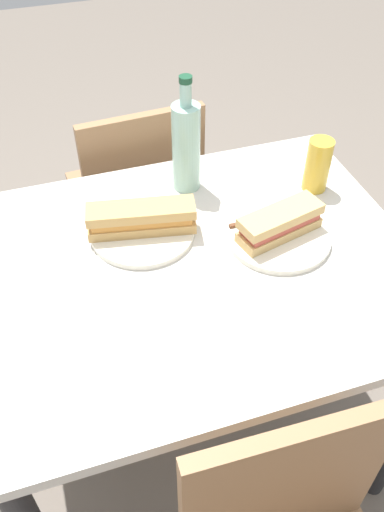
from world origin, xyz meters
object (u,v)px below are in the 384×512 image
object	(u,v)px
water_bottle	(186,146)
beer_glass	(318,165)
baguette_sandwich_far	(280,223)
baguette_sandwich_near	(141,218)
knife_near	(136,214)
plate_far	(278,236)
plate_near	(143,231)
knife_far	(260,221)
chair_far	(139,198)
dining_table	(192,299)

from	to	relation	value
water_bottle	beer_glass	world-z (taller)	water_bottle
baguette_sandwich_far	beer_glass	world-z (taller)	beer_glass
baguette_sandwich_near	baguette_sandwich_far	distance (m)	0.33
baguette_sandwich_near	knife_near	distance (m)	0.06
plate_far	baguette_sandwich_far	xyz separation A→B (m)	(0.00, 0.00, 0.04)
plate_near	beer_glass	distance (m)	0.49
baguette_sandwich_far	knife_far	bearing A→B (deg)	114.47
baguette_sandwich_far	water_bottle	bearing A→B (deg)	118.55
plate_near	water_bottle	xyz separation A→B (m)	(0.16, 0.15, 0.12)
chair_far	water_bottle	distance (m)	0.51
plate_far	knife_far	distance (m)	0.06
plate_near	baguette_sandwich_far	distance (m)	0.33
dining_table	plate_near	distance (m)	0.21
water_bottle	plate_far	bearing A→B (deg)	-61.45
chair_far	plate_near	distance (m)	0.55
chair_far	plate_far	size ratio (longest dim) A/B	3.44
baguette_sandwich_near	knife_far	bearing A→B (deg)	-12.35
knife_near	water_bottle	size ratio (longest dim) A/B	0.58
baguette_sandwich_near	baguette_sandwich_far	xyz separation A→B (m)	(0.30, -0.12, 0.00)
dining_table	chair_far	world-z (taller)	chair_far
baguette_sandwich_near	water_bottle	world-z (taller)	water_bottle
water_bottle	beer_glass	xyz separation A→B (m)	(0.32, -0.11, -0.05)
chair_far	baguette_sandwich_near	bearing A→B (deg)	-100.60
knife_near	beer_glass	size ratio (longest dim) A/B	1.25
dining_table	baguette_sandwich_near	size ratio (longest dim) A/B	3.95
baguette_sandwich_near	water_bottle	bearing A→B (deg)	43.59
knife_near	beer_glass	xyz separation A→B (m)	(0.48, -0.02, 0.05)
baguette_sandwich_near	plate_near	bearing A→B (deg)	0.00
baguette_sandwich_far	water_bottle	size ratio (longest dim) A/B	0.71
knife_near	beer_glass	distance (m)	0.48
chair_far	beer_glass	distance (m)	0.67
knife_far	baguette_sandwich_near	bearing A→B (deg)	167.65
baguette_sandwich_near	baguette_sandwich_far	size ratio (longest dim) A/B	1.21
knife_near	plate_far	bearing A→B (deg)	-29.50
chair_far	water_bottle	size ratio (longest dim) A/B	2.80
plate_near	baguette_sandwich_far	world-z (taller)	baguette_sandwich_far
plate_near	plate_far	bearing A→B (deg)	-20.94
baguette_sandwich_near	knife_near	xyz separation A→B (m)	(-0.00, 0.06, -0.03)
knife_near	plate_far	world-z (taller)	knife_near
plate_far	beer_glass	bearing A→B (deg)	41.76
dining_table	knife_near	xyz separation A→B (m)	(-0.08, 0.19, 0.15)
dining_table	chair_far	size ratio (longest dim) A/B	1.20
chair_far	baguette_sandwich_near	xyz separation A→B (m)	(-0.09, -0.47, 0.31)
water_bottle	plate_near	bearing A→B (deg)	-136.41
chair_far	water_bottle	world-z (taller)	water_bottle
plate_near	plate_far	distance (m)	0.33
chair_far	knife_near	world-z (taller)	chair_far
plate_near	baguette_sandwich_near	bearing A→B (deg)	0.00
chair_far	knife_near	bearing A→B (deg)	-102.13
baguette_sandwich_near	plate_far	xyz separation A→B (m)	(0.30, -0.12, -0.04)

